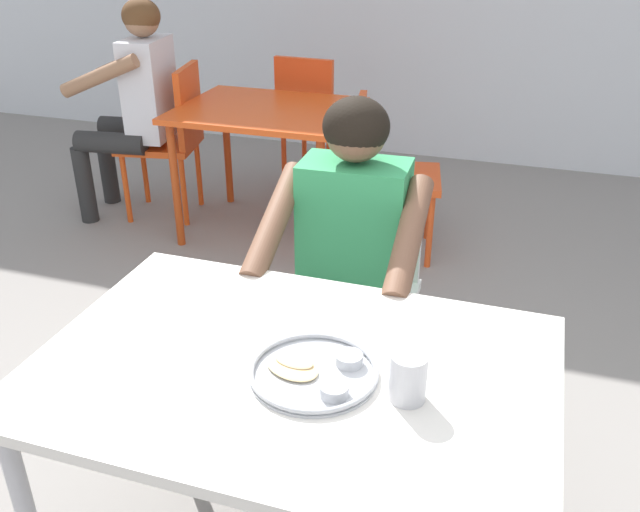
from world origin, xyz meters
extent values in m
cube|color=silver|center=(0.04, -0.01, 0.73)|extent=(1.17, 0.79, 0.03)
cylinder|color=#B2B2B7|center=(-0.49, 0.32, 0.36)|extent=(0.04, 0.04, 0.72)
cylinder|color=#B2B2B7|center=(0.56, 0.32, 0.36)|extent=(0.04, 0.04, 0.72)
cylinder|color=#B7BABF|center=(0.09, -0.04, 0.75)|extent=(0.29, 0.29, 0.01)
torus|color=#B7BABF|center=(0.09, -0.04, 0.76)|extent=(0.29, 0.29, 0.01)
cylinder|color=#B2B5BA|center=(0.16, -0.10, 0.77)|extent=(0.06, 0.06, 0.03)
cylinder|color=#B77F23|center=(0.16, -0.10, 0.77)|extent=(0.05, 0.05, 0.01)
cylinder|color=#B2B5BA|center=(0.16, 0.02, 0.77)|extent=(0.06, 0.06, 0.03)
cylinder|color=maroon|center=(0.16, 0.02, 0.77)|extent=(0.05, 0.05, 0.01)
ellipsoid|color=#E5C689|center=(0.04, -0.04, 0.76)|extent=(0.16, 0.13, 0.01)
ellipsoid|color=#E0BC87|center=(0.04, -0.02, 0.77)|extent=(0.10, 0.07, 0.01)
cylinder|color=silver|center=(0.31, -0.05, 0.80)|extent=(0.08, 0.08, 0.11)
cylinder|color=#593319|center=(0.31, -0.05, 0.84)|extent=(0.07, 0.07, 0.02)
cube|color=silver|center=(-0.03, 0.79, 0.42)|extent=(0.41, 0.45, 0.04)
cube|color=silver|center=(-0.04, 1.00, 0.63)|extent=(0.38, 0.05, 0.39)
cylinder|color=silver|center=(0.14, 0.62, 0.20)|extent=(0.03, 0.03, 0.40)
cylinder|color=silver|center=(-0.18, 0.61, 0.20)|extent=(0.03, 0.03, 0.40)
cylinder|color=silver|center=(0.12, 0.98, 0.20)|extent=(0.03, 0.03, 0.40)
cylinder|color=silver|center=(-0.20, 0.97, 0.20)|extent=(0.03, 0.03, 0.40)
cylinder|color=#373737|center=(0.13, 0.35, 0.22)|extent=(0.10, 0.10, 0.44)
cylinder|color=#373737|center=(0.13, 0.55, 0.48)|extent=(0.13, 0.40, 0.12)
cylinder|color=#373737|center=(-0.17, 0.34, 0.22)|extent=(0.10, 0.10, 0.44)
cylinder|color=#373737|center=(-0.17, 0.54, 0.48)|extent=(0.13, 0.40, 0.12)
cube|color=#339959|center=(-0.03, 0.74, 0.72)|extent=(0.35, 0.21, 0.49)
cylinder|color=brown|center=(0.18, 0.57, 0.82)|extent=(0.09, 0.46, 0.25)
cylinder|color=brown|center=(-0.23, 0.56, 0.82)|extent=(0.09, 0.46, 0.25)
sphere|color=brown|center=(-0.03, 0.74, 1.07)|extent=(0.19, 0.19, 0.19)
ellipsoid|color=black|center=(-0.03, 0.74, 1.08)|extent=(0.21, 0.20, 0.18)
cube|color=#E04C19|center=(-0.89, 2.11, 0.70)|extent=(0.93, 0.77, 0.03)
cylinder|color=#B33D14|center=(-1.29, 1.79, 0.34)|extent=(0.04, 0.04, 0.69)
cylinder|color=#B33D14|center=(-0.48, 1.79, 0.34)|extent=(0.04, 0.04, 0.69)
cylinder|color=#B33D14|center=(-1.29, 2.44, 0.34)|extent=(0.04, 0.04, 0.69)
cylinder|color=#B33D14|center=(-0.48, 2.44, 0.34)|extent=(0.04, 0.04, 0.69)
cube|color=#DE4B17|center=(-1.58, 2.15, 0.43)|extent=(0.49, 0.46, 0.04)
cube|color=#DE4B17|center=(-1.39, 2.19, 0.67)|extent=(0.11, 0.37, 0.43)
cylinder|color=#DE4B17|center=(-1.72, 1.96, 0.21)|extent=(0.03, 0.03, 0.42)
cylinder|color=#DE4B17|center=(-1.78, 2.27, 0.21)|extent=(0.03, 0.03, 0.42)
cylinder|color=#DE4B17|center=(-1.39, 2.03, 0.21)|extent=(0.03, 0.03, 0.42)
cylinder|color=#DE4B17|center=(-1.45, 2.33, 0.21)|extent=(0.03, 0.03, 0.42)
cube|color=#D8481B|center=(-0.16, 2.09, 0.42)|extent=(0.51, 0.49, 0.04)
cube|color=#D8481B|center=(-0.36, 2.05, 0.63)|extent=(0.11, 0.40, 0.38)
cylinder|color=#D8481B|center=(-0.01, 2.29, 0.20)|extent=(0.03, 0.03, 0.40)
cylinder|color=#D8481B|center=(0.05, 1.95, 0.20)|extent=(0.03, 0.03, 0.40)
cylinder|color=#D8481B|center=(-0.36, 2.22, 0.20)|extent=(0.03, 0.03, 0.40)
cylinder|color=#D8481B|center=(-0.30, 1.88, 0.20)|extent=(0.03, 0.03, 0.40)
cube|color=#E9481B|center=(-0.84, 2.79, 0.44)|extent=(0.40, 0.44, 0.04)
cube|color=#E9481B|center=(-0.85, 2.60, 0.67)|extent=(0.36, 0.05, 0.43)
cylinder|color=#E9481B|center=(-0.98, 2.97, 0.21)|extent=(0.03, 0.03, 0.42)
cylinder|color=#E9481B|center=(-0.68, 2.96, 0.21)|extent=(0.03, 0.03, 0.42)
cylinder|color=#E9481B|center=(-1.00, 2.63, 0.21)|extent=(0.03, 0.03, 0.42)
cylinder|color=#E9481B|center=(-0.70, 2.62, 0.21)|extent=(0.03, 0.03, 0.42)
cylinder|color=#282828|center=(-1.96, 1.91, 0.23)|extent=(0.10, 0.10, 0.45)
cylinder|color=#282828|center=(-1.76, 1.94, 0.49)|extent=(0.41, 0.18, 0.12)
cylinder|color=#282828|center=(-2.00, 2.21, 0.23)|extent=(0.10, 0.10, 0.45)
cylinder|color=#282828|center=(-1.81, 2.23, 0.49)|extent=(0.41, 0.18, 0.12)
cube|color=silver|center=(-1.59, 2.11, 0.76)|extent=(0.25, 0.37, 0.55)
cylinder|color=#996B4C|center=(-1.74, 1.89, 0.87)|extent=(0.46, 0.14, 0.25)
cylinder|color=#996B4C|center=(-1.79, 2.29, 0.87)|extent=(0.46, 0.14, 0.25)
sphere|color=#996B4C|center=(-1.59, 2.11, 1.14)|extent=(0.19, 0.19, 0.19)
ellipsoid|color=brown|center=(-1.59, 2.11, 1.15)|extent=(0.21, 0.20, 0.18)
camera|label=1|loc=(0.48, -1.18, 1.67)|focal=38.11mm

